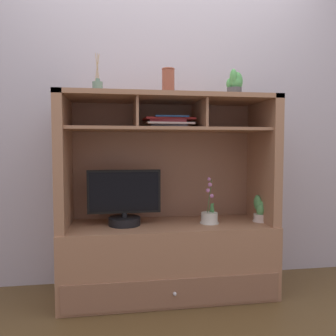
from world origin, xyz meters
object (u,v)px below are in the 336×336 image
Objects in this scene: potted_succulent at (235,85)px; tv_monitor at (124,202)px; potted_fern at (260,210)px; potted_orchid at (209,216)px; diffuser_bottle at (98,88)px; media_console at (168,232)px; ceramic_vase at (168,82)px; magazine_stack_left at (168,123)px.

tv_monitor is at bearing -179.72° from potted_succulent.
potted_fern is (0.95, -0.04, -0.08)m from tv_monitor.
tv_monitor is 1.53× the size of potted_orchid.
diffuser_bottle reaches higher than potted_orchid.
diffuser_bottle reaches higher than media_console.
media_console is 7.88× the size of ceramic_vase.
magazine_stack_left is at bearing 173.95° from potted_fern.
ceramic_vase reaches higher than potted_fern.
tv_monitor is 2.52× the size of potted_succulent.
potted_orchid is 0.96m from ceramic_vase.
potted_orchid is 0.92m from potted_succulent.
potted_orchid is (0.28, -0.05, 0.11)m from media_console.
tv_monitor is 0.62m from magazine_stack_left.
media_console is at bearing 178.53° from potted_succulent.
potted_fern is (0.66, -0.05, 0.15)m from media_console.
potted_orchid is at bearing -10.30° from media_console.
potted_succulent is at bearing -1.47° from media_console.
potted_succulent reaches higher than potted_orchid.
ceramic_vase is at bearing -179.04° from potted_succulent.
diffuser_bottle is at bearing 172.03° from tv_monitor.
media_console is 1.09m from diffuser_bottle.
magazine_stack_left is at bearing 5.93° from tv_monitor.
potted_orchid is 0.92× the size of magazine_stack_left.
ceramic_vase is (0.30, -0.00, 0.80)m from tv_monitor.
media_console is at bearing -0.94° from diffuser_bottle.
diffuser_bottle is at bearing 179.06° from media_console.
media_console is 5.38× the size of diffuser_bottle.
tv_monitor is 0.86m from ceramic_vase.
ceramic_vase reaches higher than media_console.
diffuser_bottle reaches higher than ceramic_vase.
magazine_stack_left is 1.78× the size of potted_succulent.
tv_monitor is 2.63× the size of potted_fern.
potted_fern is 0.70× the size of diffuser_bottle.
tv_monitor reaches higher than potted_fern.
potted_fern is at bearing -6.05° from magazine_stack_left.
potted_orchid is (0.58, -0.04, -0.11)m from tv_monitor.
magazine_stack_left is (0.00, 0.02, 0.76)m from media_console.
media_console is 0.31m from potted_orchid.
potted_succulent is (0.94, -0.02, 0.04)m from diffuser_bottle.
tv_monitor is 1.11m from potted_succulent.
tv_monitor is at bearing -174.07° from magazine_stack_left.
potted_succulent is at bearing -1.21° from diffuser_bottle.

